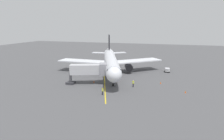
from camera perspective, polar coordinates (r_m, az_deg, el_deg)
name	(u,v)px	position (r m, az deg, el deg)	size (l,w,h in m)	color
ground_plane	(116,74)	(65.69, 1.04, -1.23)	(220.00, 220.00, 0.00)	#4C4C4F
apron_lead_in_line	(104,78)	(60.94, -2.07, -2.30)	(0.24, 40.00, 0.01)	yellow
airplane	(111,61)	(65.92, -0.34, 2.38)	(32.64, 38.91, 11.50)	silver
jet_bridge	(92,70)	(54.90, -5.46, 0.06)	(11.31, 6.33, 5.40)	#B7B7BC
ground_crew_marshaller	(103,91)	(46.74, -2.57, -5.73)	(0.43, 0.47, 1.71)	#23232D
ground_crew_wing_walker	(133,83)	(52.80, 5.78, -3.66)	(0.43, 0.31, 1.71)	#23232D
baggage_cart_near_nose	(167,70)	(71.22, 14.76, -0.03)	(1.73, 2.70, 1.27)	white
safety_cone_nose_left	(185,92)	(50.95, 19.28, -5.62)	(0.32, 0.32, 0.55)	#F2590F
safety_cone_nose_right	(161,83)	(56.93, 13.06, -3.38)	(0.32, 0.32, 0.55)	#F2590F
safety_cone_wing_port	(94,82)	(56.80, -4.94, -3.14)	(0.32, 0.32, 0.55)	#F2590F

